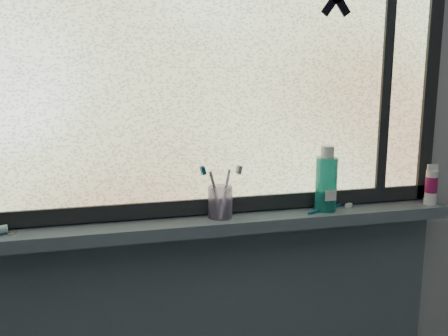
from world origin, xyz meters
TOP-DOWN VIEW (x-y plane):
  - wall_back at (0.00, 1.30)m, footprint 3.00×0.01m
  - windowsill at (0.00, 1.23)m, footprint 1.62×0.14m
  - window_pane at (0.00, 1.28)m, footprint 1.50×0.01m
  - frame_bottom at (0.00, 1.28)m, footprint 1.60×0.03m
  - frame_right at (0.78, 1.28)m, footprint 0.05×0.03m
  - frame_mullion at (0.60, 1.28)m, footprint 0.03×0.03m
  - toothbrush_cup at (0.01, 1.24)m, footprint 0.09×0.09m
  - toothbrush_lying at (0.37, 1.23)m, footprint 0.20×0.11m
  - mouthwash_bottle at (0.37, 1.23)m, footprint 0.08×0.08m
  - cream_tube at (0.77, 1.21)m, footprint 0.05×0.05m

SIDE VIEW (x-z plane):
  - windowsill at x=0.00m, z-range 0.98..1.02m
  - toothbrush_lying at x=0.37m, z-range 1.02..1.03m
  - frame_bottom at x=0.00m, z-range 1.02..1.07m
  - toothbrush_cup at x=0.01m, z-range 1.02..1.12m
  - cream_tube at x=0.77m, z-range 1.05..1.15m
  - mouthwash_bottle at x=0.37m, z-range 1.04..1.22m
  - wall_back at x=0.00m, z-range 0.00..2.50m
  - frame_right at x=0.78m, z-range 0.98..2.08m
  - window_pane at x=0.00m, z-range 1.03..2.03m
  - frame_mullion at x=0.60m, z-range 1.03..2.03m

